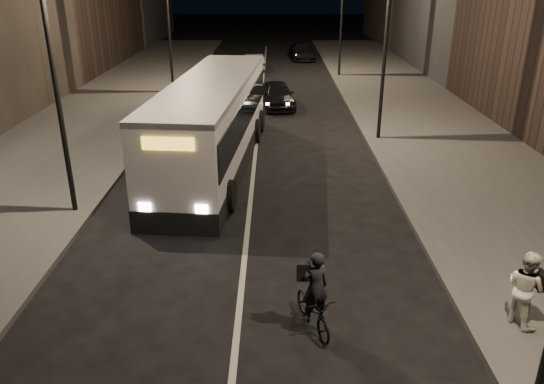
{
  "coord_description": "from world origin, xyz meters",
  "views": [
    {
      "loc": [
        0.8,
        -11.49,
        7.25
      ],
      "look_at": [
        0.75,
        2.26,
        1.5
      ],
      "focal_mm": 35.0,
      "sensor_mm": 36.0,
      "label": 1
    }
  ],
  "objects_px": {
    "streetlight_left_near": "(58,43)",
    "car_far": "(302,51)",
    "cyclist_on_bicycle": "(314,303)",
    "city_bus": "(213,119)",
    "pedestrian_woman": "(525,288)",
    "car_mid": "(253,62)",
    "streetlight_right_far": "(339,0)",
    "streetlight_left_far": "(172,5)",
    "car_near": "(277,95)",
    "streetlight_right_mid": "(381,19)"
  },
  "relations": [
    {
      "from": "car_mid",
      "to": "streetlight_left_far",
      "type": "bearing_deg",
      "value": 54.4
    },
    {
      "from": "streetlight_right_mid",
      "to": "pedestrian_woman",
      "type": "bearing_deg",
      "value": -86.65
    },
    {
      "from": "streetlight_left_near",
      "to": "streetlight_left_far",
      "type": "height_order",
      "value": "same"
    },
    {
      "from": "streetlight_left_near",
      "to": "car_mid",
      "type": "relative_size",
      "value": 2.01
    },
    {
      "from": "streetlight_left_far",
      "to": "car_mid",
      "type": "xyz_separation_m",
      "value": [
        4.53,
        8.43,
        -4.7
      ]
    },
    {
      "from": "city_bus",
      "to": "streetlight_left_near",
      "type": "bearing_deg",
      "value": -123.05
    },
    {
      "from": "streetlight_left_far",
      "to": "cyclist_on_bicycle",
      "type": "xyz_separation_m",
      "value": [
        6.99,
        -23.91,
        -4.7
      ]
    },
    {
      "from": "car_far",
      "to": "pedestrian_woman",
      "type": "bearing_deg",
      "value": -90.8
    },
    {
      "from": "city_bus",
      "to": "car_far",
      "type": "bearing_deg",
      "value": 84.77
    },
    {
      "from": "car_mid",
      "to": "city_bus",
      "type": "bearing_deg",
      "value": 80.56
    },
    {
      "from": "cyclist_on_bicycle",
      "to": "car_far",
      "type": "height_order",
      "value": "cyclist_on_bicycle"
    },
    {
      "from": "cyclist_on_bicycle",
      "to": "car_mid",
      "type": "distance_m",
      "value": 32.43
    },
    {
      "from": "streetlight_left_near",
      "to": "car_mid",
      "type": "distance_m",
      "value": 27.22
    },
    {
      "from": "streetlight_right_mid",
      "to": "streetlight_left_near",
      "type": "bearing_deg",
      "value": -143.12
    },
    {
      "from": "streetlight_right_far",
      "to": "pedestrian_woman",
      "type": "height_order",
      "value": "streetlight_right_far"
    },
    {
      "from": "cyclist_on_bicycle",
      "to": "pedestrian_woman",
      "type": "height_order",
      "value": "cyclist_on_bicycle"
    },
    {
      "from": "car_near",
      "to": "car_mid",
      "type": "xyz_separation_m",
      "value": [
        -1.79,
        11.84,
        -0.05
      ]
    },
    {
      "from": "car_near",
      "to": "pedestrian_woman",
      "type": "bearing_deg",
      "value": -83.52
    },
    {
      "from": "car_mid",
      "to": "streetlight_right_far",
      "type": "bearing_deg",
      "value": 151.09
    },
    {
      "from": "streetlight_left_far",
      "to": "cyclist_on_bicycle",
      "type": "bearing_deg",
      "value": -73.7
    },
    {
      "from": "cyclist_on_bicycle",
      "to": "car_mid",
      "type": "relative_size",
      "value": 0.49
    },
    {
      "from": "city_bus",
      "to": "car_near",
      "type": "distance_m",
      "value": 10.18
    },
    {
      "from": "city_bus",
      "to": "car_far",
      "type": "xyz_separation_m",
      "value": [
        4.88,
        27.66,
        -1.15
      ]
    },
    {
      "from": "streetlight_left_far",
      "to": "pedestrian_woman",
      "type": "xyz_separation_m",
      "value": [
        11.48,
        -23.88,
        -4.33
      ]
    },
    {
      "from": "streetlight_left_near",
      "to": "streetlight_right_far",
      "type": "bearing_deg",
      "value": 66.04
    },
    {
      "from": "streetlight_left_far",
      "to": "streetlight_right_mid",
      "type": "bearing_deg",
      "value": -43.16
    },
    {
      "from": "car_near",
      "to": "car_far",
      "type": "bearing_deg",
      "value": 75.06
    },
    {
      "from": "streetlight_right_far",
      "to": "city_bus",
      "type": "relative_size",
      "value": 0.63
    },
    {
      "from": "streetlight_right_far",
      "to": "cyclist_on_bicycle",
      "type": "xyz_separation_m",
      "value": [
        -3.67,
        -29.91,
        -4.7
      ]
    },
    {
      "from": "streetlight_left_near",
      "to": "cyclist_on_bicycle",
      "type": "relative_size",
      "value": 4.12
    },
    {
      "from": "cyclist_on_bicycle",
      "to": "city_bus",
      "type": "bearing_deg",
      "value": 87.32
    },
    {
      "from": "city_bus",
      "to": "cyclist_on_bicycle",
      "type": "bearing_deg",
      "value": -68.28
    },
    {
      "from": "streetlight_right_mid",
      "to": "streetlight_left_far",
      "type": "distance_m",
      "value": 14.62
    },
    {
      "from": "city_bus",
      "to": "pedestrian_woman",
      "type": "bearing_deg",
      "value": -49.29
    },
    {
      "from": "car_near",
      "to": "city_bus",
      "type": "bearing_deg",
      "value": -112.5
    },
    {
      "from": "car_near",
      "to": "streetlight_left_far",
      "type": "bearing_deg",
      "value": 143.98
    },
    {
      "from": "streetlight_left_far",
      "to": "car_near",
      "type": "height_order",
      "value": "streetlight_left_far"
    },
    {
      "from": "streetlight_right_mid",
      "to": "pedestrian_woman",
      "type": "xyz_separation_m",
      "value": [
        0.81,
        -13.88,
        -4.33
      ]
    },
    {
      "from": "streetlight_right_mid",
      "to": "car_far",
      "type": "xyz_separation_m",
      "value": [
        -2.05,
        24.46,
        -4.66
      ]
    },
    {
      "from": "streetlight_left_far",
      "to": "pedestrian_woman",
      "type": "height_order",
      "value": "streetlight_left_far"
    },
    {
      "from": "streetlight_left_far",
      "to": "cyclist_on_bicycle",
      "type": "relative_size",
      "value": 4.12
    },
    {
      "from": "car_far",
      "to": "streetlight_right_far",
      "type": "bearing_deg",
      "value": -81.46
    },
    {
      "from": "streetlight_left_near",
      "to": "city_bus",
      "type": "xyz_separation_m",
      "value": [
        3.73,
        4.81,
        -3.5
      ]
    },
    {
      "from": "streetlight_left_near",
      "to": "car_far",
      "type": "height_order",
      "value": "streetlight_left_near"
    },
    {
      "from": "streetlight_left_near",
      "to": "streetlight_left_far",
      "type": "xyz_separation_m",
      "value": [
        0.0,
        18.0,
        0.0
      ]
    },
    {
      "from": "city_bus",
      "to": "pedestrian_woman",
      "type": "relative_size",
      "value": 7.39
    },
    {
      "from": "streetlight_right_far",
      "to": "pedestrian_woman",
      "type": "relative_size",
      "value": 4.67
    },
    {
      "from": "car_mid",
      "to": "car_far",
      "type": "distance_m",
      "value": 7.29
    },
    {
      "from": "streetlight_right_mid",
      "to": "car_near",
      "type": "height_order",
      "value": "streetlight_right_mid"
    },
    {
      "from": "streetlight_left_near",
      "to": "car_far",
      "type": "relative_size",
      "value": 1.67
    }
  ]
}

